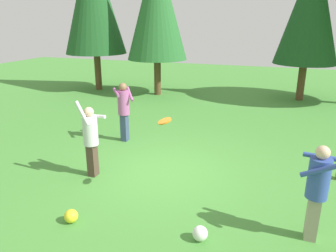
{
  "coord_description": "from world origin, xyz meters",
  "views": [
    {
      "loc": [
        2.39,
        -6.65,
        3.5
      ],
      "look_at": [
        -0.06,
        0.38,
        1.05
      ],
      "focal_mm": 34.57,
      "sensor_mm": 36.0,
      "label": 1
    }
  ],
  "objects_px": {
    "person_thrower": "(91,136)",
    "person_bystander": "(124,107)",
    "person_catcher": "(317,186)",
    "ball_white": "(200,233)",
    "frisbee": "(165,121)",
    "tree_right": "(311,7)",
    "ball_yellow": "(71,216)",
    "tree_left": "(157,4)"
  },
  "relations": [
    {
      "from": "person_catcher",
      "to": "frisbee",
      "type": "relative_size",
      "value": 4.56
    },
    {
      "from": "frisbee",
      "to": "tree_left",
      "type": "distance_m",
      "value": 10.08
    },
    {
      "from": "person_thrower",
      "to": "frisbee",
      "type": "relative_size",
      "value": 5.02
    },
    {
      "from": "ball_white",
      "to": "tree_right",
      "type": "height_order",
      "value": "tree_right"
    },
    {
      "from": "frisbee",
      "to": "ball_yellow",
      "type": "relative_size",
      "value": 1.46
    },
    {
      "from": "person_thrower",
      "to": "tree_right",
      "type": "bearing_deg",
      "value": 74.77
    },
    {
      "from": "person_thrower",
      "to": "frisbee",
      "type": "distance_m",
      "value": 2.08
    },
    {
      "from": "ball_yellow",
      "to": "person_bystander",
      "type": "bearing_deg",
      "value": 103.17
    },
    {
      "from": "person_catcher",
      "to": "person_bystander",
      "type": "bearing_deg",
      "value": -23.1
    },
    {
      "from": "person_catcher",
      "to": "ball_white",
      "type": "distance_m",
      "value": 2.04
    },
    {
      "from": "person_catcher",
      "to": "person_bystander",
      "type": "relative_size",
      "value": 0.94
    },
    {
      "from": "person_thrower",
      "to": "person_bystander",
      "type": "bearing_deg",
      "value": 109.47
    },
    {
      "from": "frisbee",
      "to": "tree_right",
      "type": "height_order",
      "value": "tree_right"
    },
    {
      "from": "ball_white",
      "to": "person_thrower",
      "type": "bearing_deg",
      "value": 153.23
    },
    {
      "from": "tree_left",
      "to": "frisbee",
      "type": "bearing_deg",
      "value": -68.16
    },
    {
      "from": "person_bystander",
      "to": "tree_right",
      "type": "distance_m",
      "value": 9.52
    },
    {
      "from": "person_thrower",
      "to": "person_bystander",
      "type": "relative_size",
      "value": 1.04
    },
    {
      "from": "frisbee",
      "to": "tree_right",
      "type": "distance_m",
      "value": 10.81
    },
    {
      "from": "person_catcher",
      "to": "person_bystander",
      "type": "height_order",
      "value": "person_bystander"
    },
    {
      "from": "person_catcher",
      "to": "frisbee",
      "type": "distance_m",
      "value": 2.86
    },
    {
      "from": "ball_yellow",
      "to": "tree_right",
      "type": "bearing_deg",
      "value": 69.79
    },
    {
      "from": "ball_white",
      "to": "tree_right",
      "type": "distance_m",
      "value": 12.04
    },
    {
      "from": "person_thrower",
      "to": "ball_yellow",
      "type": "xyz_separation_m",
      "value": [
        0.62,
        -1.77,
        -0.87
      ]
    },
    {
      "from": "person_catcher",
      "to": "ball_yellow",
      "type": "height_order",
      "value": "person_catcher"
    },
    {
      "from": "ball_yellow",
      "to": "ball_white",
      "type": "relative_size",
      "value": 0.97
    },
    {
      "from": "person_catcher",
      "to": "tree_left",
      "type": "relative_size",
      "value": 0.25
    },
    {
      "from": "person_catcher",
      "to": "person_bystander",
      "type": "distance_m",
      "value": 5.93
    },
    {
      "from": "frisbee",
      "to": "ball_yellow",
      "type": "height_order",
      "value": "frisbee"
    },
    {
      "from": "frisbee",
      "to": "tree_right",
      "type": "relative_size",
      "value": 0.06
    },
    {
      "from": "ball_yellow",
      "to": "ball_white",
      "type": "height_order",
      "value": "ball_white"
    },
    {
      "from": "person_thrower",
      "to": "tree_left",
      "type": "relative_size",
      "value": 0.27
    },
    {
      "from": "ball_yellow",
      "to": "frisbee",
      "type": "bearing_deg",
      "value": 46.5
    },
    {
      "from": "person_bystander",
      "to": "person_thrower",
      "type": "bearing_deg",
      "value": -31.6
    },
    {
      "from": "person_catcher",
      "to": "ball_white",
      "type": "bearing_deg",
      "value": 30.02
    },
    {
      "from": "person_catcher",
      "to": "tree_left",
      "type": "xyz_separation_m",
      "value": [
        -6.37,
        9.5,
        3.19
      ]
    },
    {
      "from": "person_catcher",
      "to": "tree_right",
      "type": "relative_size",
      "value": 0.26
    },
    {
      "from": "person_catcher",
      "to": "frisbee",
      "type": "bearing_deg",
      "value": 0.0
    },
    {
      "from": "person_bystander",
      "to": "person_catcher",
      "type": "bearing_deg",
      "value": 17.9
    },
    {
      "from": "person_thrower",
      "to": "ball_white",
      "type": "relative_size",
      "value": 7.09
    },
    {
      "from": "frisbee",
      "to": "tree_left",
      "type": "height_order",
      "value": "tree_left"
    },
    {
      "from": "frisbee",
      "to": "ball_yellow",
      "type": "xyz_separation_m",
      "value": [
        -1.31,
        -1.38,
        -1.53
      ]
    },
    {
      "from": "frisbee",
      "to": "tree_left",
      "type": "relative_size",
      "value": 0.05
    }
  ]
}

